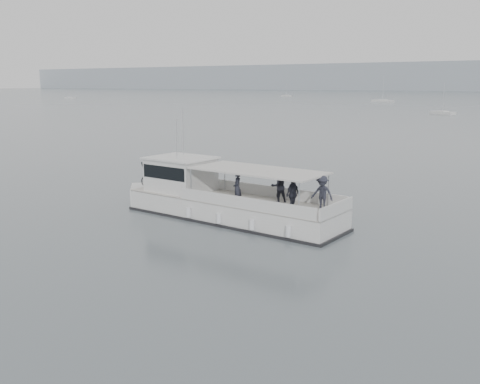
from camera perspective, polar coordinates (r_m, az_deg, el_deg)
The scene contains 2 objects.
ground at distance 29.25m, azimuth 1.18°, elevation -3.10°, with size 1400.00×1400.00×0.00m, color #535D61.
tour_boat at distance 30.12m, azimuth -2.73°, elevation -0.74°, with size 14.57×4.48×6.07m.
Camera 1 is at (14.83, -24.11, 7.39)m, focal length 40.00 mm.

